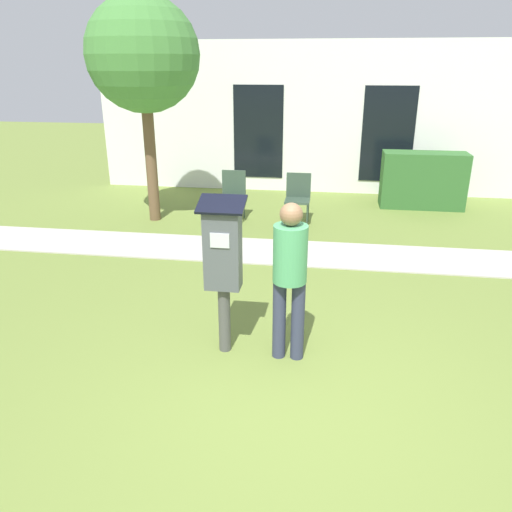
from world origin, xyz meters
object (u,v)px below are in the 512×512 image
outdoor_chair_left (233,191)px  outdoor_chair_middle (298,195)px  parking_meter (223,257)px  person_standing (290,271)px

outdoor_chair_left → outdoor_chair_middle: size_ratio=1.00×
parking_meter → person_standing: 0.65m
parking_meter → outdoor_chair_left: parking_meter is taller
parking_meter → outdoor_chair_left: bearing=99.8°
parking_meter → outdoor_chair_middle: bearing=84.6°
person_standing → outdoor_chair_middle: (-0.22, 4.48, -0.40)m
parking_meter → outdoor_chair_middle: size_ratio=1.77×
outdoor_chair_left → outdoor_chair_middle: (1.20, -0.06, 0.00)m
parking_meter → outdoor_chair_left: (-0.78, 4.50, -0.49)m
person_standing → outdoor_chair_left: 4.77m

